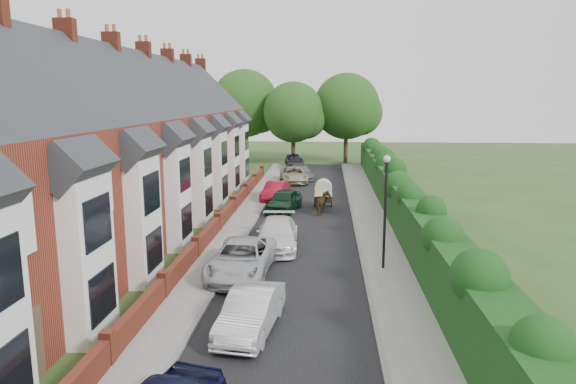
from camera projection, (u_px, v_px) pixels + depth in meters
name	position (u px, v px, depth m)	size (l,w,h in m)	color
ground	(303.00, 303.00, 19.26)	(140.00, 140.00, 0.00)	#2D4C1E
road	(303.00, 229.00, 30.08)	(6.00, 58.00, 0.02)	black
pavement_hedge_side	(374.00, 229.00, 29.76)	(2.20, 58.00, 0.12)	gray
pavement_house_side	(238.00, 227.00, 30.36)	(1.70, 58.00, 0.12)	gray
kerb_hedge_side	(356.00, 229.00, 29.84)	(0.18, 58.00, 0.13)	gray
kerb_house_side	(252.00, 227.00, 30.29)	(0.18, 58.00, 0.13)	gray
hedge	(406.00, 204.00, 29.34)	(2.10, 58.00, 2.85)	#153912
terrace_row	(120.00, 153.00, 29.04)	(9.05, 40.50, 11.50)	#993427
garden_wall_row	(218.00, 224.00, 29.38)	(0.35, 40.35, 1.10)	maroon
lamppost	(386.00, 198.00, 22.32)	(0.32, 0.32, 5.16)	black
tree_far_left	(297.00, 114.00, 57.69)	(7.14, 6.80, 9.29)	#332316
tree_far_right	(350.00, 108.00, 59.08)	(7.98, 7.60, 10.31)	#332316
tree_far_back	(248.00, 105.00, 60.91)	(8.40, 8.00, 10.82)	#332316
car_silver_a	(251.00, 311.00, 16.88)	(1.46, 4.20, 1.38)	silver
car_silver_b	(242.00, 258.00, 22.20)	(2.48, 5.38, 1.49)	silver
car_white	(277.00, 234.00, 26.19)	(2.05, 5.05, 1.46)	white
car_green	(284.00, 201.00, 34.51)	(1.74, 4.34, 1.48)	black
car_red	(275.00, 191.00, 38.47)	(1.41, 4.06, 1.34)	maroon
car_beige	(294.00, 175.00, 46.15)	(2.29, 4.96, 1.38)	tan
car_grey	(301.00, 172.00, 48.07)	(1.83, 4.49, 1.30)	slate
car_black	(295.00, 163.00, 53.61)	(1.79, 4.45, 1.52)	black
horse	(323.00, 203.00, 33.72)	(0.79, 1.73, 1.46)	#412D18
horse_cart	(323.00, 192.00, 35.47)	(1.26, 2.78, 2.01)	black
car_extra_far	(294.00, 160.00, 56.70)	(1.75, 4.35, 1.48)	black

